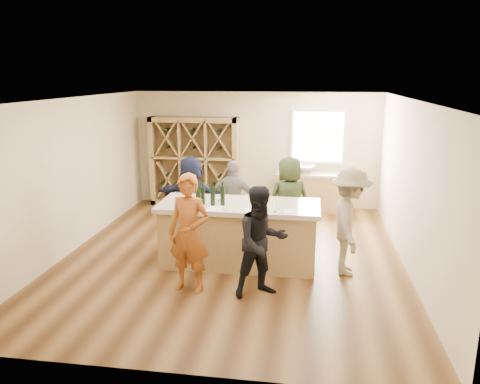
# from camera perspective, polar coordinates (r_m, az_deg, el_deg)

# --- Properties ---
(floor) EXTENTS (6.00, 7.00, 0.10)m
(floor) POSITION_cam_1_polar(r_m,az_deg,el_deg) (8.60, -0.86, -8.07)
(floor) COLOR brown
(floor) RESTS_ON ground
(ceiling) EXTENTS (6.00, 7.00, 0.10)m
(ceiling) POSITION_cam_1_polar(r_m,az_deg,el_deg) (7.97, -0.94, 11.60)
(ceiling) COLOR white
(ceiling) RESTS_ON ground
(wall_back) EXTENTS (6.00, 0.10, 2.80)m
(wall_back) POSITION_cam_1_polar(r_m,az_deg,el_deg) (11.62, 1.95, 5.21)
(wall_back) COLOR beige
(wall_back) RESTS_ON ground
(wall_front) EXTENTS (6.00, 0.10, 2.80)m
(wall_front) POSITION_cam_1_polar(r_m,az_deg,el_deg) (4.85, -7.80, -7.83)
(wall_front) COLOR beige
(wall_front) RESTS_ON ground
(wall_left) EXTENTS (0.10, 7.00, 2.80)m
(wall_left) POSITION_cam_1_polar(r_m,az_deg,el_deg) (9.16, -20.09, 1.92)
(wall_left) COLOR beige
(wall_left) RESTS_ON ground
(wall_right) EXTENTS (0.10, 7.00, 2.80)m
(wall_right) POSITION_cam_1_polar(r_m,az_deg,el_deg) (8.25, 20.50, 0.61)
(wall_right) COLOR beige
(wall_right) RESTS_ON ground
(window_frame) EXTENTS (1.30, 0.06, 1.30)m
(window_frame) POSITION_cam_1_polar(r_m,az_deg,el_deg) (11.42, 9.47, 6.65)
(window_frame) COLOR white
(window_frame) RESTS_ON wall_back
(window_pane) EXTENTS (1.18, 0.01, 1.18)m
(window_pane) POSITION_cam_1_polar(r_m,az_deg,el_deg) (11.39, 9.47, 6.62)
(window_pane) COLOR white
(window_pane) RESTS_ON wall_back
(wine_rack) EXTENTS (2.20, 0.45, 2.20)m
(wine_rack) POSITION_cam_1_polar(r_m,az_deg,el_deg) (11.67, -5.57, 3.69)
(wine_rack) COLOR #A4844E
(wine_rack) RESTS_ON floor
(back_counter_base) EXTENTS (1.60, 0.58, 0.86)m
(back_counter_base) POSITION_cam_1_polar(r_m,az_deg,el_deg) (11.40, 8.72, -0.10)
(back_counter_base) COLOR #A4844E
(back_counter_base) RESTS_ON floor
(back_counter_top) EXTENTS (1.70, 0.62, 0.06)m
(back_counter_top) POSITION_cam_1_polar(r_m,az_deg,el_deg) (11.30, 8.80, 2.16)
(back_counter_top) COLOR #BDB19B
(back_counter_top) RESTS_ON back_counter_base
(sink) EXTENTS (0.54, 0.54, 0.19)m
(sink) POSITION_cam_1_polar(r_m,az_deg,el_deg) (11.27, 7.81, 2.81)
(sink) COLOR silver
(sink) RESTS_ON back_counter_top
(faucet) EXTENTS (0.02, 0.02, 0.30)m
(faucet) POSITION_cam_1_polar(r_m,az_deg,el_deg) (11.44, 7.83, 3.27)
(faucet) COLOR silver
(faucet) RESTS_ON back_counter_top
(tasting_counter_base) EXTENTS (2.60, 1.00, 1.00)m
(tasting_counter_base) POSITION_cam_1_polar(r_m,az_deg,el_deg) (8.09, -0.12, -5.36)
(tasting_counter_base) COLOR #A4844E
(tasting_counter_base) RESTS_ON floor
(tasting_counter_top) EXTENTS (2.72, 1.12, 0.08)m
(tasting_counter_top) POSITION_cam_1_polar(r_m,az_deg,el_deg) (7.93, -0.12, -1.68)
(tasting_counter_top) COLOR #BDB19B
(tasting_counter_top) RESTS_ON tasting_counter_base
(wine_bottle_a) EXTENTS (0.09, 0.09, 0.32)m
(wine_bottle_a) POSITION_cam_1_polar(r_m,az_deg,el_deg) (7.89, -6.35, -0.34)
(wine_bottle_a) COLOR black
(wine_bottle_a) RESTS_ON tasting_counter_top
(wine_bottle_b) EXTENTS (0.10, 0.10, 0.34)m
(wine_bottle_b) POSITION_cam_1_polar(r_m,az_deg,el_deg) (7.81, -5.13, -0.42)
(wine_bottle_b) COLOR black
(wine_bottle_b) RESTS_ON tasting_counter_top
(wine_bottle_c) EXTENTS (0.09, 0.09, 0.30)m
(wine_bottle_c) POSITION_cam_1_polar(r_m,az_deg,el_deg) (7.86, -4.54, -0.45)
(wine_bottle_c) COLOR black
(wine_bottle_c) RESTS_ON tasting_counter_top
(wine_bottle_d) EXTENTS (0.09, 0.09, 0.32)m
(wine_bottle_d) POSITION_cam_1_polar(r_m,az_deg,el_deg) (7.76, -3.34, -0.52)
(wine_bottle_d) COLOR black
(wine_bottle_d) RESTS_ON tasting_counter_top
(wine_bottle_e) EXTENTS (0.10, 0.10, 0.32)m
(wine_bottle_e) POSITION_cam_1_polar(r_m,az_deg,el_deg) (7.78, -2.14, -0.48)
(wine_bottle_e) COLOR black
(wine_bottle_e) RESTS_ON tasting_counter_top
(wine_glass_a) EXTENTS (0.10, 0.10, 0.20)m
(wine_glass_a) POSITION_cam_1_polar(r_m,az_deg,el_deg) (7.48, -2.70, -1.58)
(wine_glass_a) COLOR white
(wine_glass_a) RESTS_ON tasting_counter_top
(wine_glass_b) EXTENTS (0.07, 0.07, 0.17)m
(wine_glass_b) POSITION_cam_1_polar(r_m,az_deg,el_deg) (7.40, 1.16, -1.84)
(wine_glass_b) COLOR white
(wine_glass_b) RESTS_ON tasting_counter_top
(wine_glass_c) EXTENTS (0.08, 0.08, 0.16)m
(wine_glass_c) POSITION_cam_1_polar(r_m,az_deg,el_deg) (7.44, 4.32, -1.84)
(wine_glass_c) COLOR white
(wine_glass_c) RESTS_ON tasting_counter_top
(wine_glass_d) EXTENTS (0.08, 0.08, 0.19)m
(wine_glass_d) POSITION_cam_1_polar(r_m,az_deg,el_deg) (7.67, 3.00, -1.18)
(wine_glass_d) COLOR white
(wine_glass_d) RESTS_ON tasting_counter_top
(tasting_menu_a) EXTENTS (0.28, 0.36, 0.00)m
(tasting_menu_a) POSITION_cam_1_polar(r_m,az_deg,el_deg) (7.63, -3.16, -2.01)
(tasting_menu_a) COLOR white
(tasting_menu_a) RESTS_ON tasting_counter_top
(tasting_menu_b) EXTENTS (0.24, 0.30, 0.00)m
(tasting_menu_b) POSITION_cam_1_polar(r_m,az_deg,el_deg) (7.52, 1.37, -2.25)
(tasting_menu_b) COLOR white
(tasting_menu_b) RESTS_ON tasting_counter_top
(tasting_menu_c) EXTENTS (0.22, 0.29, 0.00)m
(tasting_menu_c) POSITION_cam_1_polar(r_m,az_deg,el_deg) (7.52, 6.13, -2.33)
(tasting_menu_c) COLOR white
(tasting_menu_c) RESTS_ON tasting_counter_top
(person_near_left) EXTENTS (0.74, 0.59, 1.81)m
(person_near_left) POSITION_cam_1_polar(r_m,az_deg,el_deg) (7.03, -6.24, -5.03)
(person_near_left) COLOR #994C19
(person_near_left) RESTS_ON floor
(person_near_right) EXTENTS (0.92, 0.78, 1.67)m
(person_near_right) POSITION_cam_1_polar(r_m,az_deg,el_deg) (6.85, 2.65, -6.10)
(person_near_right) COLOR black
(person_near_right) RESTS_ON floor
(person_server) EXTENTS (0.55, 1.15, 1.77)m
(person_server) POSITION_cam_1_polar(r_m,az_deg,el_deg) (7.79, 13.21, -3.56)
(person_server) COLOR gray
(person_server) RESTS_ON floor
(person_far_mid) EXTENTS (0.97, 0.54, 1.62)m
(person_far_mid) POSITION_cam_1_polar(r_m,az_deg,el_deg) (9.08, -0.75, -1.15)
(person_far_mid) COLOR slate
(person_far_mid) RESTS_ON floor
(person_far_right) EXTENTS (0.99, 0.83, 1.72)m
(person_far_right) POSITION_cam_1_polar(r_m,az_deg,el_deg) (8.95, 5.99, -1.12)
(person_far_right) COLOR #263319
(person_far_right) RESTS_ON floor
(person_far_left) EXTENTS (1.61, 0.73, 1.68)m
(person_far_left) POSITION_cam_1_polar(r_m,az_deg,el_deg) (9.28, -5.87, -0.69)
(person_far_left) COLOR #191E38
(person_far_left) RESTS_ON floor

